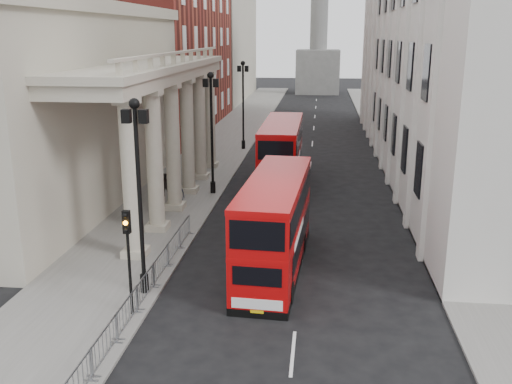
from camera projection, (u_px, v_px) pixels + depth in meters
The scene contains 19 objects.
ground at pixel (128, 343), 20.77m from camera, with size 260.00×260.00×0.00m, color black.
sidewalk_west at pixel (207, 162), 49.80m from camera, with size 6.00×140.00×0.12m, color slate.
sidewalk_east at pixel (400, 167), 48.02m from camera, with size 3.00×140.00×0.12m, color slate.
kerb at pixel (241, 163), 49.48m from camera, with size 0.20×140.00×0.14m, color slate.
portico_building at pixel (58, 110), 37.53m from camera, with size 9.00×28.00×12.00m, color #A9A28D.
brick_building at pixel (171, 33), 64.91m from camera, with size 9.00×32.00×22.00m, color maroon.
west_building_far at pixel (220, 39), 95.81m from camera, with size 9.00×30.00×20.00m, color #A9A28D.
east_building at pixel (438, 13), 46.33m from camera, with size 8.00×55.00×25.00m, color beige.
monument_column at pixel (320, 5), 103.91m from camera, with size 8.00×8.00×54.20m.
lamp_post_south at pixel (139, 185), 23.35m from camera, with size 1.05×0.44×8.32m.
lamp_post_mid at pixel (212, 125), 38.67m from camera, with size 1.05×0.44×8.32m.
lamp_post_north at pixel (243, 99), 53.98m from camera, with size 1.05×0.44×8.32m.
traffic_light at pixel (128, 243), 21.89m from camera, with size 0.28×0.33×4.30m.
crowd_barriers at pixel (137, 299), 22.76m from camera, with size 0.50×18.75×1.10m.
bus_near at pixel (275, 222), 26.77m from camera, with size 3.06×10.41×4.44m.
bus_far at pixel (281, 153), 41.81m from camera, with size 2.69×10.91×4.71m.
pedestrian_a at pixel (157, 186), 38.15m from camera, with size 0.67×0.44×1.83m, color black.
pedestrian_b at pixel (164, 185), 39.01m from camera, with size 0.76×0.60×1.57m, color black.
pedestrian_c at pixel (179, 193), 36.95m from camera, with size 0.75×0.49×1.54m, color black.
Camera 1 is at (6.71, -17.89, 10.89)m, focal length 40.00 mm.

